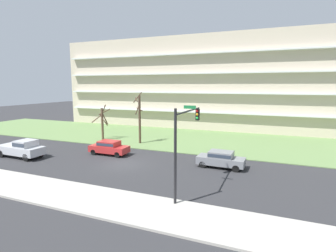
% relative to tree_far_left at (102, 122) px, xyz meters
% --- Properties ---
extents(ground, '(160.00, 160.00, 0.00)m').
position_rel_tree_far_left_xyz_m(ground, '(8.88, -8.92, -2.61)').
color(ground, '#2D2D30').
extents(sidewalk_curb_near, '(80.00, 4.00, 0.15)m').
position_rel_tree_far_left_xyz_m(sidewalk_curb_near, '(8.88, -16.92, -2.54)').
color(sidewalk_curb_near, '#ADA89E').
rests_on(sidewalk_curb_near, ground).
extents(grass_lawn_strip, '(80.00, 16.00, 0.08)m').
position_rel_tree_far_left_xyz_m(grass_lawn_strip, '(8.88, 5.08, -2.57)').
color(grass_lawn_strip, '#66844C').
rests_on(grass_lawn_strip, ground).
extents(apartment_building, '(51.43, 13.42, 16.14)m').
position_rel_tree_far_left_xyz_m(apartment_building, '(8.88, 19.32, 5.46)').
color(apartment_building, beige).
rests_on(apartment_building, ground).
extents(tree_far_left, '(1.91, 2.03, 5.06)m').
position_rel_tree_far_left_xyz_m(tree_far_left, '(0.00, 0.00, 0.00)').
color(tree_far_left, brown).
rests_on(tree_far_left, ground).
extents(tree_left, '(1.47, 1.56, 6.84)m').
position_rel_tree_far_left_xyz_m(tree_left, '(5.92, -0.07, 0.89)').
color(tree_left, '#4C3828').
rests_on(tree_left, ground).
extents(pickup_silver_near_left, '(5.45, 2.15, 1.95)m').
position_rel_tree_far_left_xyz_m(pickup_silver_near_left, '(-2.55, -10.92, -1.60)').
color(pickup_silver_near_left, '#B7BABF').
rests_on(pickup_silver_near_left, ground).
extents(sedan_red_center_left, '(4.42, 1.84, 1.57)m').
position_rel_tree_far_left_xyz_m(sedan_red_center_left, '(5.44, -6.42, -1.74)').
color(sedan_red_center_left, '#B22828').
rests_on(sedan_red_center_left, ground).
extents(sedan_gray_center_right, '(4.46, 1.94, 1.57)m').
position_rel_tree_far_left_xyz_m(sedan_gray_center_right, '(17.94, -6.42, -1.74)').
color(sedan_gray_center_right, slate).
rests_on(sedan_gray_center_right, ground).
extents(traffic_signal_mast, '(0.90, 5.43, 6.31)m').
position_rel_tree_far_left_xyz_m(traffic_signal_mast, '(16.74, -13.69, 1.71)').
color(traffic_signal_mast, black).
rests_on(traffic_signal_mast, ground).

